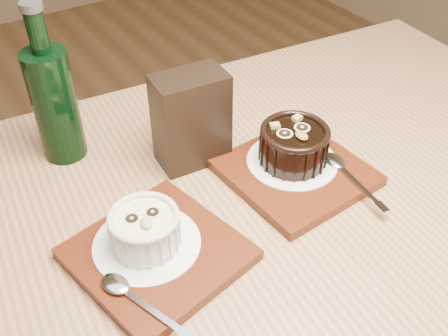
% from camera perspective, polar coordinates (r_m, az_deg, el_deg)
% --- Properties ---
extents(table, '(1.27, 0.91, 0.75)m').
position_cam_1_polar(table, '(0.74, 2.88, -11.49)').
color(table, '#8B5E3C').
rests_on(table, ground).
extents(tray_left, '(0.21, 0.21, 0.01)m').
position_cam_1_polar(tray_left, '(0.64, -7.23, -9.27)').
color(tray_left, '#531F0D').
rests_on(tray_left, table).
extents(doily_left, '(0.13, 0.13, 0.00)m').
position_cam_1_polar(doily_left, '(0.64, -8.39, -8.13)').
color(doily_left, white).
rests_on(doily_left, tray_left).
extents(ramekin_white, '(0.08, 0.08, 0.05)m').
position_cam_1_polar(ramekin_white, '(0.62, -8.62, -6.47)').
color(ramekin_white, silver).
rests_on(ramekin_white, doily_left).
extents(spoon_left, '(0.07, 0.13, 0.01)m').
position_cam_1_polar(spoon_left, '(0.59, -9.34, -13.96)').
color(spoon_left, silver).
rests_on(spoon_left, tray_left).
extents(tray_right, '(0.19, 0.19, 0.01)m').
position_cam_1_polar(tray_right, '(0.75, 7.78, -0.48)').
color(tray_right, '#531F0D').
rests_on(tray_right, table).
extents(doily_right, '(0.13, 0.13, 0.00)m').
position_cam_1_polar(doily_right, '(0.76, 7.42, 0.78)').
color(doily_right, white).
rests_on(doily_right, tray_right).
extents(ramekin_dark, '(0.10, 0.10, 0.06)m').
position_cam_1_polar(ramekin_dark, '(0.74, 7.62, 2.65)').
color(ramekin_dark, black).
rests_on(ramekin_dark, doily_right).
extents(spoon_right, '(0.04, 0.14, 0.01)m').
position_cam_1_polar(spoon_right, '(0.74, 13.47, -0.70)').
color(spoon_right, silver).
rests_on(spoon_right, tray_right).
extents(condiment_stand, '(0.10, 0.07, 0.14)m').
position_cam_1_polar(condiment_stand, '(0.74, -3.59, 5.26)').
color(condiment_stand, black).
rests_on(condiment_stand, table).
extents(green_bottle, '(0.06, 0.06, 0.23)m').
position_cam_1_polar(green_bottle, '(0.77, -17.99, 6.90)').
color(green_bottle, black).
rests_on(green_bottle, table).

